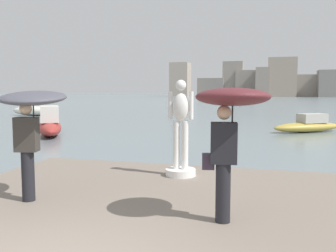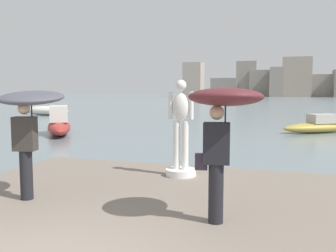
{
  "view_description": "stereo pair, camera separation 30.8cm",
  "coord_description": "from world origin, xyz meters",
  "px_view_note": "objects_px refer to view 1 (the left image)",
  "views": [
    {
      "loc": [
        2.21,
        -3.01,
        2.34
      ],
      "look_at": [
        0.0,
        4.93,
        1.55
      ],
      "focal_mm": 39.86,
      "sensor_mm": 36.0,
      "label": 1
    },
    {
      "loc": [
        2.51,
        -2.92,
        2.34
      ],
      "look_at": [
        0.0,
        4.93,
        1.55
      ],
      "focal_mm": 39.86,
      "sensor_mm": 36.0,
      "label": 2
    }
  ],
  "objects_px": {
    "boat_near": "(308,125)",
    "boat_mid": "(34,111)",
    "onlooker_right": "(230,114)",
    "onlooker_left": "(31,112)",
    "boat_far": "(50,124)",
    "statue_white_figure": "(181,137)"
  },
  "relations": [
    {
      "from": "boat_near",
      "to": "boat_mid",
      "type": "height_order",
      "value": "boat_near"
    },
    {
      "from": "onlooker_right",
      "to": "boat_mid",
      "type": "height_order",
      "value": "onlooker_right"
    },
    {
      "from": "onlooker_left",
      "to": "boat_far",
      "type": "distance_m",
      "value": 13.74
    },
    {
      "from": "statue_white_figure",
      "to": "boat_near",
      "type": "distance_m",
      "value": 14.59
    },
    {
      "from": "boat_near",
      "to": "onlooker_left",
      "type": "bearing_deg",
      "value": -109.93
    },
    {
      "from": "onlooker_left",
      "to": "onlooker_right",
      "type": "xyz_separation_m",
      "value": [
        3.44,
        -0.15,
        0.03
      ]
    },
    {
      "from": "boat_far",
      "to": "onlooker_right",
      "type": "bearing_deg",
      "value": -47.68
    },
    {
      "from": "onlooker_right",
      "to": "onlooker_left",
      "type": "bearing_deg",
      "value": 177.45
    },
    {
      "from": "statue_white_figure",
      "to": "onlooker_right",
      "type": "relative_size",
      "value": 1.08
    },
    {
      "from": "onlooker_right",
      "to": "boat_near",
      "type": "relative_size",
      "value": 0.48
    },
    {
      "from": "onlooker_right",
      "to": "boat_near",
      "type": "height_order",
      "value": "onlooker_right"
    },
    {
      "from": "onlooker_right",
      "to": "boat_near",
      "type": "bearing_deg",
      "value": 81.26
    },
    {
      "from": "boat_mid",
      "to": "onlooker_right",
      "type": "bearing_deg",
      "value": -49.88
    },
    {
      "from": "boat_mid",
      "to": "boat_near",
      "type": "bearing_deg",
      "value": -18.37
    },
    {
      "from": "onlooker_left",
      "to": "boat_far",
      "type": "xyz_separation_m",
      "value": [
        -7.25,
        11.59,
        -1.42
      ]
    },
    {
      "from": "onlooker_right",
      "to": "boat_far",
      "type": "distance_m",
      "value": 15.94
    },
    {
      "from": "statue_white_figure",
      "to": "boat_near",
      "type": "height_order",
      "value": "statue_white_figure"
    },
    {
      "from": "onlooker_left",
      "to": "onlooker_right",
      "type": "distance_m",
      "value": 3.44
    },
    {
      "from": "boat_near",
      "to": "boat_far",
      "type": "distance_m",
      "value": 14.17
    },
    {
      "from": "onlooker_left",
      "to": "boat_near",
      "type": "relative_size",
      "value": 0.47
    },
    {
      "from": "boat_mid",
      "to": "boat_far",
      "type": "xyz_separation_m",
      "value": [
        9.88,
        -12.68,
        0.11
      ]
    },
    {
      "from": "statue_white_figure",
      "to": "onlooker_right",
      "type": "height_order",
      "value": "statue_white_figure"
    }
  ]
}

